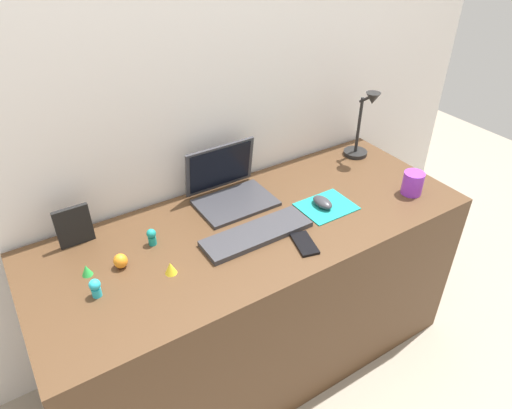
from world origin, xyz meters
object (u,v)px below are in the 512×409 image
object	(u,v)px
desk_lamp	(363,127)
toy_figurine_teal	(152,236)
coffee_mug	(413,183)
laptop	(229,187)
picture_frame	(74,226)
toy_figurine_orange	(121,261)
toy_figurine_cyan	(95,287)
cell_phone	(305,244)
toy_figurine_green	(87,270)
mouse	(322,202)
keyboard	(257,234)
toy_figurine_yellow	(171,268)

from	to	relation	value
desk_lamp	toy_figurine_teal	size ratio (longest dim) A/B	5.04
desk_lamp	coffee_mug	xyz separation A→B (m)	(-0.03, -0.35, -0.11)
laptop	toy_figurine_teal	world-z (taller)	laptop
picture_frame	toy_figurine_orange	bearing A→B (deg)	-66.55
toy_figurine_cyan	cell_phone	bearing A→B (deg)	-12.03
desk_lamp	picture_frame	bearing A→B (deg)	177.44
toy_figurine_green	toy_figurine_orange	xyz separation A→B (m)	(0.11, -0.02, 0.01)
mouse	toy_figurine_green	world-z (taller)	toy_figurine_green
picture_frame	toy_figurine_cyan	xyz separation A→B (m)	(-0.02, -0.29, -0.04)
laptop	mouse	xyz separation A→B (m)	(0.28, -0.25, -0.03)
cell_phone	toy_figurine_orange	size ratio (longest dim) A/B	2.50
toy_figurine_orange	keyboard	bearing A→B (deg)	-12.18
toy_figurine_green	toy_figurine_teal	bearing A→B (deg)	8.01
cell_phone	toy_figurine_yellow	world-z (taller)	toy_figurine_yellow
laptop	toy_figurine_yellow	size ratio (longest dim) A/B	6.81
desk_lamp	picture_frame	xyz separation A→B (m)	(-1.28, 0.06, -0.08)
picture_frame	toy_figurine_yellow	distance (m)	0.39
toy_figurine_green	toy_figurine_yellow	distance (m)	0.27
toy_figurine_green	toy_figurine_yellow	size ratio (longest dim) A/B	0.89
toy_figurine_green	toy_figurine_orange	size ratio (longest dim) A/B	0.76
coffee_mug	toy_figurine_orange	xyz separation A→B (m)	(-1.15, 0.20, -0.02)
cell_phone	coffee_mug	size ratio (longest dim) A/B	1.35
cell_phone	toy_figurine_cyan	xyz separation A→B (m)	(-0.69, 0.15, 0.03)
mouse	coffee_mug	world-z (taller)	coffee_mug
laptop	cell_phone	bearing A→B (deg)	-79.16
laptop	toy_figurine_orange	bearing A→B (deg)	-161.70
mouse	cell_phone	distance (m)	0.25
laptop	toy_figurine_orange	size ratio (longest dim) A/B	5.86
keyboard	mouse	world-z (taller)	mouse
laptop	toy_figurine_orange	xyz separation A→B (m)	(-0.50, -0.17, -0.03)
toy_figurine_green	laptop	bearing A→B (deg)	13.28
toy_figurine_cyan	toy_figurine_teal	bearing A→B (deg)	30.90
mouse	toy_figurine_cyan	xyz separation A→B (m)	(-0.89, -0.00, 0.01)
toy_figurine_teal	toy_figurine_cyan	size ratio (longest dim) A/B	1.00
toy_figurine_yellow	toy_figurine_cyan	bearing A→B (deg)	172.98
keyboard	picture_frame	xyz separation A→B (m)	(-0.55, 0.30, 0.06)
toy_figurine_teal	mouse	bearing A→B (deg)	-12.12
picture_frame	toy_figurine_yellow	bearing A→B (deg)	-56.08
mouse	toy_figurine_orange	xyz separation A→B (m)	(-0.78, 0.08, 0.00)
desk_lamp	toy_figurine_green	distance (m)	1.31
mouse	toy_figurine_cyan	world-z (taller)	toy_figurine_cyan
keyboard	toy_figurine_teal	world-z (taller)	toy_figurine_teal
laptop	desk_lamp	distance (m)	0.69
keyboard	desk_lamp	xyz separation A→B (m)	(0.72, 0.25, 0.14)
mouse	toy_figurine_yellow	distance (m)	0.66
cell_phone	toy_figurine_green	distance (m)	0.73
toy_figurine_green	toy_figurine_orange	bearing A→B (deg)	-12.10
coffee_mug	toy_figurine_teal	world-z (taller)	coffee_mug
laptop	toy_figurine_orange	world-z (taller)	laptop
keyboard	coffee_mug	world-z (taller)	coffee_mug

